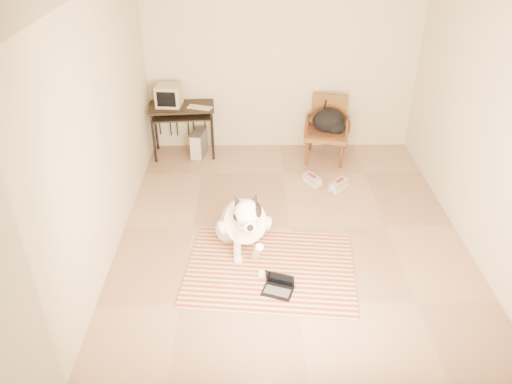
{
  "coord_description": "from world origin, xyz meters",
  "views": [
    {
      "loc": [
        -0.46,
        -4.94,
        3.52
      ],
      "look_at": [
        -0.41,
        -0.45,
        0.77
      ],
      "focal_mm": 35.0,
      "sensor_mm": 36.0,
      "label": 1
    }
  ],
  "objects_px": {
    "computer_desk": "(182,113)",
    "backpack": "(330,122)",
    "pc_tower": "(199,144)",
    "crt_monitor": "(169,95)",
    "rattan_chair": "(327,129)",
    "laptop": "(278,286)",
    "dog": "(243,223)"
  },
  "relations": [
    {
      "from": "computer_desk",
      "to": "crt_monitor",
      "type": "relative_size",
      "value": 2.64
    },
    {
      "from": "computer_desk",
      "to": "backpack",
      "type": "height_order",
      "value": "computer_desk"
    },
    {
      "from": "computer_desk",
      "to": "pc_tower",
      "type": "height_order",
      "value": "computer_desk"
    },
    {
      "from": "rattan_chair",
      "to": "backpack",
      "type": "xyz_separation_m",
      "value": [
        0.03,
        -0.03,
        0.12
      ]
    },
    {
      "from": "laptop",
      "to": "dog",
      "type": "bearing_deg",
      "value": 116.8
    },
    {
      "from": "crt_monitor",
      "to": "rattan_chair",
      "type": "bearing_deg",
      "value": -3.49
    },
    {
      "from": "computer_desk",
      "to": "dog",
      "type": "bearing_deg",
      "value": -68.68
    },
    {
      "from": "laptop",
      "to": "computer_desk",
      "type": "distance_m",
      "value": 3.39
    },
    {
      "from": "pc_tower",
      "to": "backpack",
      "type": "relative_size",
      "value": 0.91
    },
    {
      "from": "pc_tower",
      "to": "rattan_chair",
      "type": "xyz_separation_m",
      "value": [
        1.92,
        -0.09,
        0.27
      ]
    },
    {
      "from": "computer_desk",
      "to": "laptop",
      "type": "bearing_deg",
      "value": -67.38
    },
    {
      "from": "crt_monitor",
      "to": "backpack",
      "type": "relative_size",
      "value": 0.79
    },
    {
      "from": "laptop",
      "to": "backpack",
      "type": "xyz_separation_m",
      "value": [
        0.89,
        2.94,
        0.51
      ]
    },
    {
      "from": "computer_desk",
      "to": "rattan_chair",
      "type": "xyz_separation_m",
      "value": [
        2.15,
        -0.11,
        -0.21
      ]
    },
    {
      "from": "pc_tower",
      "to": "rattan_chair",
      "type": "relative_size",
      "value": 0.47
    },
    {
      "from": "computer_desk",
      "to": "crt_monitor",
      "type": "distance_m",
      "value": 0.32
    },
    {
      "from": "dog",
      "to": "rattan_chair",
      "type": "xyz_separation_m",
      "value": [
        1.22,
        2.26,
        0.11
      ]
    },
    {
      "from": "dog",
      "to": "computer_desk",
      "type": "relative_size",
      "value": 1.22
    },
    {
      "from": "laptop",
      "to": "backpack",
      "type": "height_order",
      "value": "backpack"
    },
    {
      "from": "computer_desk",
      "to": "crt_monitor",
      "type": "xyz_separation_m",
      "value": [
        -0.17,
        0.03,
        0.27
      ]
    },
    {
      "from": "laptop",
      "to": "rattan_chair",
      "type": "bearing_deg",
      "value": 73.84
    },
    {
      "from": "crt_monitor",
      "to": "computer_desk",
      "type": "bearing_deg",
      "value": -10.32
    },
    {
      "from": "laptop",
      "to": "computer_desk",
      "type": "xyz_separation_m",
      "value": [
        -1.28,
        3.08,
        0.6
      ]
    },
    {
      "from": "backpack",
      "to": "dog",
      "type": "bearing_deg",
      "value": -119.13
    },
    {
      "from": "crt_monitor",
      "to": "rattan_chair",
      "type": "height_order",
      "value": "crt_monitor"
    },
    {
      "from": "crt_monitor",
      "to": "rattan_chair",
      "type": "xyz_separation_m",
      "value": [
        2.32,
        -0.14,
        -0.48
      ]
    },
    {
      "from": "rattan_chair",
      "to": "pc_tower",
      "type": "bearing_deg",
      "value": 177.39
    },
    {
      "from": "computer_desk",
      "to": "backpack",
      "type": "distance_m",
      "value": 2.18
    },
    {
      "from": "dog",
      "to": "pc_tower",
      "type": "relative_size",
      "value": 2.77
    },
    {
      "from": "dog",
      "to": "computer_desk",
      "type": "bearing_deg",
      "value": 111.32
    },
    {
      "from": "pc_tower",
      "to": "rattan_chair",
      "type": "height_order",
      "value": "rattan_chair"
    },
    {
      "from": "rattan_chair",
      "to": "backpack",
      "type": "height_order",
      "value": "rattan_chair"
    }
  ]
}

